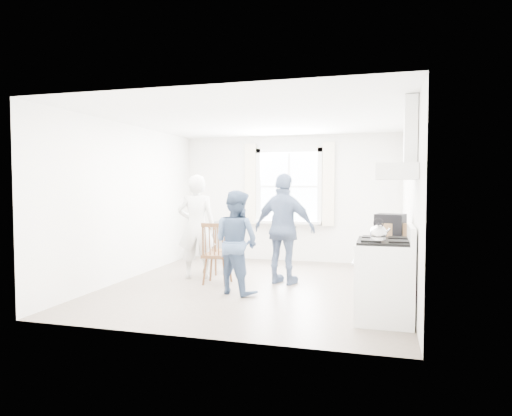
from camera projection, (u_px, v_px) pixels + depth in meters
The scene contains 15 objects.
room_shell at pixel (257, 203), 7.08m from camera, with size 4.62×5.12×2.64m.
window_assembly at pixel (289, 191), 9.43m from camera, with size 1.88×0.24×1.70m.
range_hood at pixel (401, 158), 5.20m from camera, with size 0.45×0.76×0.94m.
shelf_unit at pixel (223, 240), 9.75m from camera, with size 0.40×0.30×0.80m, color gray.
gas_stove at pixel (384, 280), 5.32m from camera, with size 0.68×0.76×1.12m.
kettle at pixel (378, 234), 5.14m from camera, with size 0.19×0.19×0.27m.
low_cabinet at pixel (390, 272), 5.97m from camera, with size 0.50×0.55×0.90m, color white.
stereo_stack at pixel (390, 226), 5.89m from camera, with size 0.42×0.39×0.31m.
cardboard_box at pixel (393, 231), 5.84m from camera, with size 0.31×0.22×0.20m, color tan.
windsor_chair_a at pixel (215, 247), 7.20m from camera, with size 0.44×0.43×1.00m.
windsor_chair_b at pixel (212, 244), 8.10m from camera, with size 0.48×0.48×0.86m.
person_left at pixel (197, 227), 7.70m from camera, with size 0.64×0.64×1.76m, color silver.
person_mid at pixel (236, 242), 6.65m from camera, with size 0.73×0.73×1.51m, color #42587B.
person_right at pixel (284, 229), 7.27m from camera, with size 1.04×1.04×1.77m, color navy.
potted_plant at pixel (291, 213), 9.35m from camera, with size 0.16×0.16×0.30m, color #35773E.
Camera 1 is at (1.87, -6.83, 1.60)m, focal length 32.00 mm.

